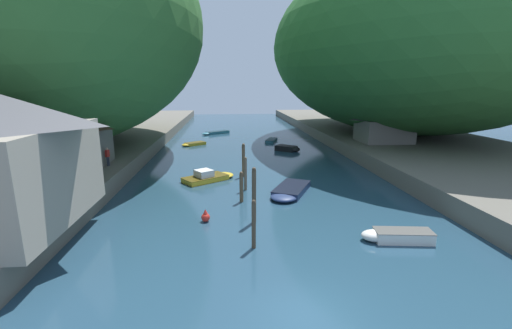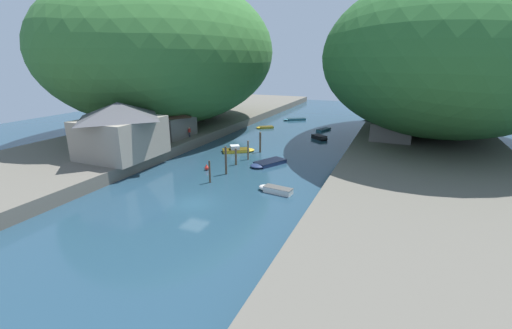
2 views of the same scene
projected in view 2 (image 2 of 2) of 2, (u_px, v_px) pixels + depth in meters
The scene contains 23 objects.
water_surface at pixel (285, 141), 61.50m from camera, with size 130.00×130.00×0.00m, color #234256.
left_bank at pixel (178, 127), 69.85m from camera, with size 22.00×120.00×1.57m.
right_bank at pixel (427, 150), 52.68m from camera, with size 22.00×120.00×1.57m.
hillside_left at pixel (170, 52), 66.35m from camera, with size 37.70×52.79×27.74m.
hillside_right at pixel (444, 57), 56.92m from camera, with size 39.06×54.69×25.61m.
waterfront_building at pixel (120, 129), 45.22m from camera, with size 9.32×10.19×7.24m.
boathouse_shed at pixel (171, 123), 57.18m from camera, with size 5.87×8.00×4.60m.
right_bank_cottage at pixel (391, 126), 54.76m from camera, with size 6.61×5.59×4.34m.
boat_mid_channel at pixel (325, 129), 70.75m from camera, with size 2.69×4.63×0.40m.
boat_white_cruiser at pixel (267, 163), 47.49m from camera, with size 4.44×5.95×0.54m.
boat_far_upstream at pixel (264, 127), 72.69m from camera, with size 3.81×3.42×0.41m.
boat_yellow_tender at pixel (274, 189), 37.88m from camera, with size 4.11×1.68×0.67m.
boat_navy_launch at pixel (294, 119), 81.99m from camera, with size 5.29×4.36×0.47m.
boat_cabin_cruiser at pixel (321, 138), 62.59m from camera, with size 3.64×3.37×0.70m.
boat_moored_right at pixel (239, 150), 54.33m from camera, with size 5.31×4.56×1.08m.
mooring_post_nearest at pixel (210, 172), 40.50m from camera, with size 0.23×0.23×2.78m.
mooring_post_second at pixel (226, 160), 43.36m from camera, with size 0.28×0.28×3.71m.
mooring_post_middle at pixel (236, 156), 47.40m from camera, with size 0.29×0.29×2.40m.
mooring_post_fourth at pixel (248, 150), 49.81m from camera, with size 0.24×0.24×2.89m.
mooring_post_farthest at pixel (260, 142), 53.67m from camera, with size 0.31×0.31×3.27m.
channel_buoy_near at pixel (207, 168), 45.37m from camera, with size 0.57×0.57×0.86m.
person_on_quay at pixel (189, 131), 57.08m from camera, with size 0.33×0.43×1.69m.
person_by_boathouse at pixel (106, 158), 42.01m from camera, with size 0.33×0.43×1.69m.
Camera 2 is at (18.58, -27.28, 14.20)m, focal length 24.00 mm.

